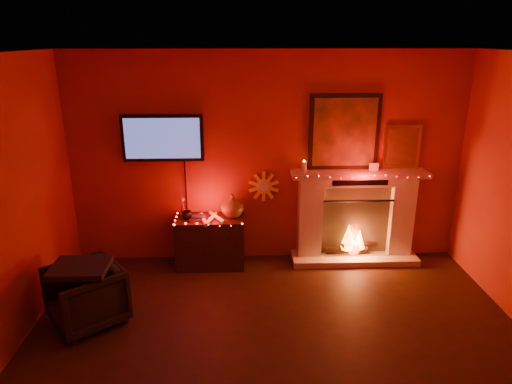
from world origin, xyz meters
TOP-DOWN VIEW (x-y plane):
  - room at (0.00, 0.00)m, footprint 5.00×5.00m
  - fireplace at (1.14, 2.39)m, footprint 1.72×0.40m
  - tv at (-1.30, 2.45)m, footprint 1.00×0.07m
  - sunburst_clock at (-0.05, 2.48)m, footprint 0.40×0.03m
  - console_table at (-0.73, 2.26)m, footprint 0.87×0.51m
  - armchair at (-1.95, 1.04)m, footprint 0.96×0.96m

SIDE VIEW (x-z plane):
  - armchair at x=-1.95m, z-range 0.00..0.63m
  - console_table at x=-0.73m, z-range -0.10..0.86m
  - fireplace at x=1.14m, z-range -0.37..1.81m
  - sunburst_clock at x=-0.05m, z-range 0.80..1.20m
  - room at x=0.00m, z-range -1.15..3.85m
  - tv at x=-1.30m, z-range 1.03..2.27m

